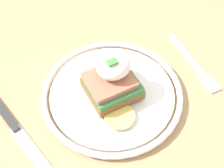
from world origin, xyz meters
TOP-DOWN VIEW (x-y plane):
  - dining_table at (0.00, 0.00)m, footprint 0.86×0.75m
  - plate at (0.03, -0.01)m, footprint 0.24×0.24m
  - sandwich at (0.03, -0.01)m, footprint 0.08×0.11m
  - fork at (-0.14, -0.01)m, footprint 0.03×0.15m
  - knife at (0.19, -0.03)m, footprint 0.06×0.21m

SIDE VIEW (x-z plane):
  - dining_table at x=0.00m, z-range 0.23..0.95m
  - fork at x=-0.14m, z-range 0.72..0.73m
  - knife at x=0.19m, z-range 0.72..0.73m
  - plate at x=0.03m, z-range 0.72..0.74m
  - sandwich at x=0.03m, z-range 0.73..0.80m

